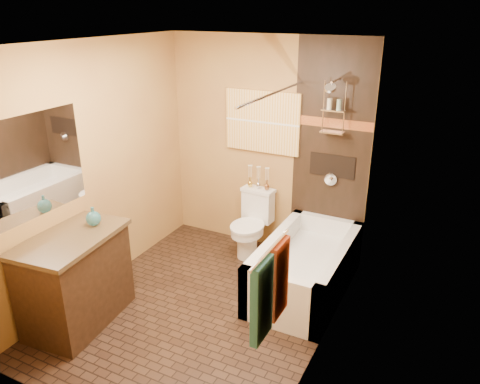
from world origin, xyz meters
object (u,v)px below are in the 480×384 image
Objects in this scene: bathtub at (305,271)px; toilet at (252,223)px; vanity at (75,279)px; sunset_painting at (262,122)px.

bathtub is 1.95× the size of toilet.
toilet is 0.72× the size of vanity.
sunset_painting is 2.58m from vanity.
toilet is at bearing 59.00° from vanity.
sunset_painting reaches higher than vanity.
sunset_painting reaches higher than toilet.
vanity is (-1.72, -1.43, 0.23)m from bathtub.
vanity reaches higher than bathtub.
bathtub is 0.97m from toilet.
vanity is at bearing -140.35° from bathtub.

